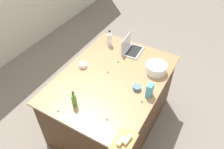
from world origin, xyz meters
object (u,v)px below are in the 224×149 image
mixing_bowl_large (156,68)px  ramekin_medium (83,65)px  candy_bag (150,90)px  laptop (131,48)px  ramekin_small (137,88)px  butter_stick_left (127,140)px  bottle_olive (74,100)px  butter_stick_right (121,141)px  cutting_board (123,145)px  bottle_vinegar (110,39)px

mixing_bowl_large → ramekin_medium: bearing=113.7°
ramekin_medium → candy_bag: (-0.03, -0.94, 0.06)m
laptop → ramekin_small: size_ratio=3.28×
laptop → butter_stick_left: 1.43m
bottle_olive → butter_stick_left: bearing=-99.2°
butter_stick_left → butter_stick_right: (-0.04, 0.04, 0.00)m
bottle_olive → cutting_board: size_ratio=0.61×
ramekin_small → ramekin_medium: bearing=88.8°
laptop → butter_stick_left: bearing=-155.0°
candy_bag → mixing_bowl_large: bearing=11.2°
bottle_vinegar → bottle_olive: 1.19m
bottle_vinegar → ramekin_small: 0.95m
laptop → candy_bag: 0.85m
cutting_board → ramekin_medium: bearing=52.9°
bottle_vinegar → bottle_olive: (-1.17, -0.24, -0.01)m
butter_stick_right → ramekin_medium: (0.72, 0.95, -0.01)m
mixing_bowl_large → butter_stick_right: bearing=-175.4°
bottle_olive → butter_stick_left: 0.71m
mixing_bowl_large → candy_bag: bearing=-168.8°
butter_stick_right → butter_stick_left: bearing=-48.0°
mixing_bowl_large → bottle_olive: bearing=149.3°
mixing_bowl_large → butter_stick_left: 1.07m
cutting_board → butter_stick_left: butter_stick_left is taller
laptop → candy_bag: size_ratio=1.89×
ramekin_small → butter_stick_right: bearing=-166.7°
butter_stick_right → candy_bag: (0.69, 0.01, 0.05)m
candy_bag → ramekin_small: bearing=83.6°
butter_stick_right → candy_bag: candy_bag is taller
bottle_vinegar → ramekin_medium: size_ratio=2.27×
ramekin_small → ramekin_medium: 0.78m
bottle_vinegar → candy_bag: size_ratio=1.40×
bottle_olive → ramekin_small: bottle_olive is taller
cutting_board → butter_stick_right: butter_stick_right is taller
bottle_vinegar → ramekin_small: bottle_vinegar is taller
ramekin_medium → candy_bag: size_ratio=0.62×
mixing_bowl_large → bottle_vinegar: 0.83m
butter_stick_left → candy_bag: size_ratio=0.65×
mixing_bowl_large → ramekin_medium: mixing_bowl_large is taller
bottle_vinegar → butter_stick_right: size_ratio=2.16×
mixing_bowl_large → butter_stick_left: size_ratio=2.44×
cutting_board → butter_stick_right: (0.01, 0.02, 0.03)m
butter_stick_left → candy_bag: candy_bag is taller
laptop → cutting_board: bearing=-156.7°
butter_stick_right → ramekin_small: (0.70, 0.17, -0.01)m
cutting_board → candy_bag: 0.70m
cutting_board → butter_stick_left: size_ratio=3.07×
mixing_bowl_large → ramekin_medium: (-0.38, 0.86, -0.04)m
bottle_vinegar → butter_stick_right: bottle_vinegar is taller
laptop → bottle_olive: size_ratio=1.55×
laptop → ramekin_small: laptop is taller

